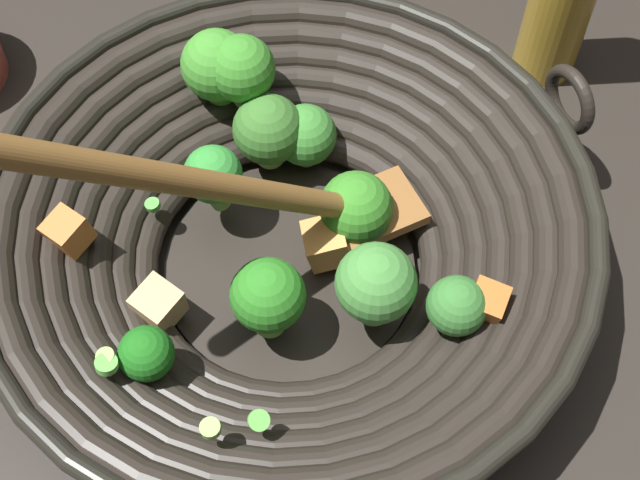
# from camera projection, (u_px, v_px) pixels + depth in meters

# --- Properties ---
(ground_plane) EXTENTS (4.00, 4.00, 0.00)m
(ground_plane) POSITION_uv_depth(u_px,v_px,m) (290.00, 273.00, 0.68)
(ground_plane) COLOR #28231E
(wok) EXTENTS (0.43, 0.43, 0.26)m
(wok) POSITION_uv_depth(u_px,v_px,m) (288.00, 231.00, 0.63)
(wok) COLOR black
(wok) RESTS_ON ground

